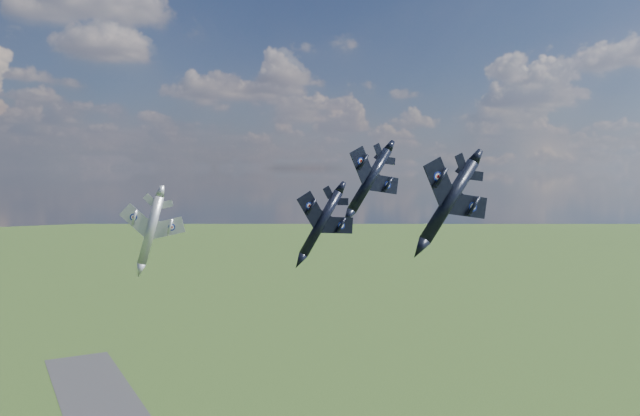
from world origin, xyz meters
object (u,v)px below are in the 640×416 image
jet_lead_navy (321,223)px  jet_high_navy (370,180)px  jet_right_navy (449,201)px  jet_left_silver (151,230)px

jet_lead_navy → jet_high_navy: bearing=36.4°
jet_right_navy → jet_left_silver: size_ratio=1.19×
jet_right_navy → jet_high_navy: jet_high_navy is taller
jet_right_navy → jet_high_navy: 22.98m
jet_high_navy → jet_left_silver: jet_high_navy is taller
jet_left_silver → jet_high_navy: bearing=13.1°
jet_right_navy → jet_lead_navy: bearing=123.6°
jet_right_navy → jet_high_navy: bearing=87.3°
jet_lead_navy → jet_right_navy: size_ratio=0.86×
jet_lead_navy → jet_high_navy: 14.70m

